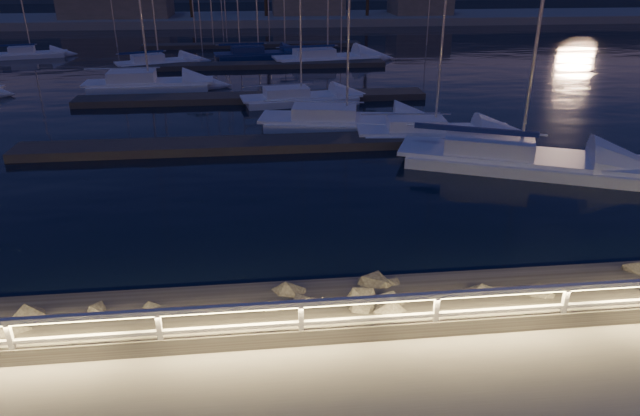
# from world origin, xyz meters

# --- Properties ---
(ground) EXTENTS (400.00, 400.00, 0.00)m
(ground) POSITION_xyz_m (0.00, 0.00, 0.00)
(ground) COLOR gray
(ground) RESTS_ON ground
(harbor_water) EXTENTS (400.00, 440.00, 0.60)m
(harbor_water) POSITION_xyz_m (0.00, 31.22, -0.97)
(harbor_water) COLOR black
(harbor_water) RESTS_ON ground
(guard_rail) EXTENTS (44.11, 0.12, 1.06)m
(guard_rail) POSITION_xyz_m (-0.07, -0.00, 0.77)
(guard_rail) COLOR white
(guard_rail) RESTS_ON ground
(riprap) EXTENTS (34.34, 2.63, 1.25)m
(riprap) POSITION_xyz_m (3.08, 0.80, -0.07)
(riprap) COLOR slate
(riprap) RESTS_ON ground
(floating_docks) EXTENTS (22.00, 36.00, 0.40)m
(floating_docks) POSITION_xyz_m (0.00, 32.50, -0.40)
(floating_docks) COLOR #504842
(floating_docks) RESTS_ON ground
(far_shore) EXTENTS (160.00, 14.00, 5.20)m
(far_shore) POSITION_xyz_m (-0.12, 74.05, 0.29)
(far_shore) COLOR gray
(far_shore) RESTS_ON ground
(sailboat_c) EXTENTS (7.90, 3.02, 13.10)m
(sailboat_c) POSITION_xyz_m (8.82, 16.61, -0.18)
(sailboat_c) COLOR white
(sailboat_c) RESTS_ON ground
(sailboat_d) EXTENTS (10.44, 6.60, 17.20)m
(sailboat_d) POSITION_xyz_m (11.14, 12.11, -0.12)
(sailboat_d) COLOR white
(sailboat_d) RESTS_ON ground
(sailboat_f) EXTENTS (8.70, 2.96, 14.63)m
(sailboat_f) POSITION_xyz_m (-7.32, 30.11, -0.13)
(sailboat_f) COLOR white
(sailboat_f) RESTS_ON ground
(sailboat_g) EXTENTS (7.66, 3.23, 12.61)m
(sailboat_g) POSITION_xyz_m (2.80, 24.91, -0.19)
(sailboat_g) COLOR white
(sailboat_g) RESTS_ON ground
(sailboat_h) EXTENTS (9.54, 4.39, 15.58)m
(sailboat_h) POSITION_xyz_m (4.71, 19.09, -0.15)
(sailboat_h) COLOR white
(sailboat_h) RESTS_ON ground
(sailboat_i) EXTENTS (6.19, 3.04, 10.22)m
(sailboat_i) POSITION_xyz_m (-20.16, 45.43, -0.21)
(sailboat_i) COLOR white
(sailboat_i) RESTS_ON ground
(sailboat_j) EXTENTS (7.20, 4.41, 11.92)m
(sailboat_j) POSITION_xyz_m (-7.95, 39.36, -0.19)
(sailboat_j) COLOR white
(sailboat_j) RESTS_ON ground
(sailboat_k) EXTENTS (8.12, 3.46, 13.37)m
(sailboat_k) POSITION_xyz_m (0.35, 42.79, -0.18)
(sailboat_k) COLOR navy
(sailboat_k) RESTS_ON ground
(sailboat_l) EXTENTS (9.70, 4.16, 15.89)m
(sailboat_l) POSITION_xyz_m (6.24, 39.86, -0.15)
(sailboat_l) COLOR white
(sailboat_l) RESTS_ON ground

